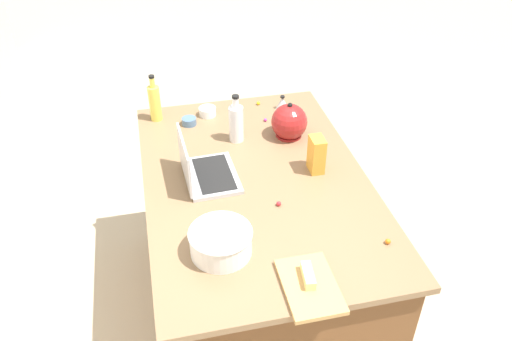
% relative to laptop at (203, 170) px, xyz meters
% --- Properties ---
extents(ground_plane, '(12.00, 12.00, 0.00)m').
position_rel_laptop_xyz_m(ground_plane, '(-0.06, -0.23, -0.95)').
color(ground_plane, '#B7A88E').
extents(island_counter, '(1.51, 0.99, 0.90)m').
position_rel_laptop_xyz_m(island_counter, '(-0.06, -0.23, -0.50)').
color(island_counter, brown).
rests_on(island_counter, ground).
extents(laptop, '(0.32, 0.24, 0.22)m').
position_rel_laptop_xyz_m(laptop, '(0.00, 0.00, 0.00)').
color(laptop, '#B7B7BC').
rests_on(laptop, island_counter).
extents(mixing_bowl_large, '(0.24, 0.24, 0.10)m').
position_rel_laptop_xyz_m(mixing_bowl_large, '(-0.47, -0.00, 0.01)').
color(mixing_bowl_large, white).
rests_on(mixing_bowl_large, island_counter).
extents(bottle_vinegar, '(0.07, 0.07, 0.25)m').
position_rel_laptop_xyz_m(bottle_vinegar, '(0.28, -0.21, 0.05)').
color(bottle_vinegar, white).
rests_on(bottle_vinegar, island_counter).
extents(bottle_oil, '(0.06, 0.06, 0.25)m').
position_rel_laptop_xyz_m(bottle_oil, '(0.57, 0.17, 0.05)').
color(bottle_oil, '#DBC64C').
rests_on(bottle_oil, island_counter).
extents(kettle, '(0.21, 0.18, 0.20)m').
position_rel_laptop_xyz_m(kettle, '(0.26, -0.47, 0.03)').
color(kettle, maroon).
rests_on(kettle, island_counter).
extents(cutting_board, '(0.28, 0.19, 0.02)m').
position_rel_laptop_xyz_m(cutting_board, '(-0.71, -0.27, -0.04)').
color(cutting_board, tan).
rests_on(cutting_board, island_counter).
extents(butter_stick_left, '(0.11, 0.05, 0.04)m').
position_rel_laptop_xyz_m(butter_stick_left, '(-0.68, -0.27, -0.01)').
color(butter_stick_left, '#F4E58C').
rests_on(butter_stick_left, cutting_board).
extents(ramekin_small, '(0.07, 0.07, 0.04)m').
position_rel_laptop_xyz_m(ramekin_small, '(0.48, 0.01, -0.03)').
color(ramekin_small, slate).
rests_on(ramekin_small, island_counter).
extents(ramekin_medium, '(0.09, 0.09, 0.05)m').
position_rel_laptop_xyz_m(ramekin_medium, '(0.55, -0.10, -0.02)').
color(ramekin_medium, white).
rests_on(ramekin_medium, island_counter).
extents(kitchen_timer, '(0.07, 0.07, 0.08)m').
position_rel_laptop_xyz_m(kitchen_timer, '(0.54, -0.51, -0.01)').
color(kitchen_timer, '#B2B2B7').
rests_on(kitchen_timer, island_counter).
extents(candy_bag, '(0.09, 0.06, 0.17)m').
position_rel_laptop_xyz_m(candy_bag, '(-0.05, -0.51, 0.04)').
color(candy_bag, gold).
rests_on(candy_bag, island_counter).
extents(candy_0, '(0.02, 0.02, 0.02)m').
position_rel_laptop_xyz_m(candy_0, '(0.61, -0.39, -0.04)').
color(candy_0, yellow).
rests_on(candy_0, island_counter).
extents(candy_1, '(0.02, 0.02, 0.02)m').
position_rel_laptop_xyz_m(candy_1, '(-0.56, -0.63, -0.04)').
color(candy_1, orange).
rests_on(candy_1, island_counter).
extents(candy_2, '(0.02, 0.02, 0.02)m').
position_rel_laptop_xyz_m(candy_2, '(0.42, -0.39, -0.04)').
color(candy_2, '#CC3399').
rests_on(candy_2, island_counter).
extents(candy_3, '(0.02, 0.02, 0.02)m').
position_rel_laptop_xyz_m(candy_3, '(-0.25, -0.28, -0.04)').
color(candy_3, red).
rests_on(candy_3, island_counter).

